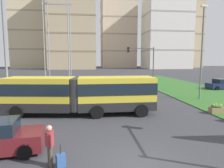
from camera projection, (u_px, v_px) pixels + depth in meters
name	position (u px, v px, depth m)	size (l,w,h in m)	color
ground_plane	(140.00, 165.00, 8.32)	(260.00, 260.00, 0.00)	#38383D
articulated_bus	(81.00, 94.00, 15.96)	(11.99, 3.48, 3.00)	yellow
car_navy_sedan	(222.00, 84.00, 29.65)	(4.56, 2.37, 1.58)	#19234C
pedestrian_crossing	(50.00, 143.00, 8.11)	(0.36, 0.53, 1.74)	#4C4238
rolling_suitcase	(61.00, 161.00, 8.05)	(0.43, 0.37, 0.97)	#335693
flower_planter_2	(216.00, 108.00, 16.27)	(1.10, 0.56, 0.74)	#937051
traffic_light_far_right	(145.00, 60.00, 30.27)	(4.30, 0.28, 6.29)	#474C51
streetlight_left	(5.00, 47.00, 15.54)	(0.70, 0.28, 9.78)	slate
streetlight_median	(202.00, 49.00, 21.52)	(0.70, 0.28, 10.14)	slate
apartment_tower_west	(35.00, 24.00, 106.84)	(21.99, 17.37, 47.37)	beige
apartment_tower_westcentre	(72.00, 27.00, 95.38)	(22.17, 15.07, 40.15)	tan
apartment_tower_centre	(118.00, 28.00, 115.71)	(18.96, 19.62, 45.12)	#C6B299
apartment_tower_eastcentre	(166.00, 33.00, 101.86)	(22.02, 16.84, 35.70)	silver
apartment_tower_east	(183.00, 28.00, 120.88)	(17.59, 18.31, 47.30)	tan
transmission_pylon	(57.00, 16.00, 51.94)	(9.00, 6.24, 28.68)	gray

